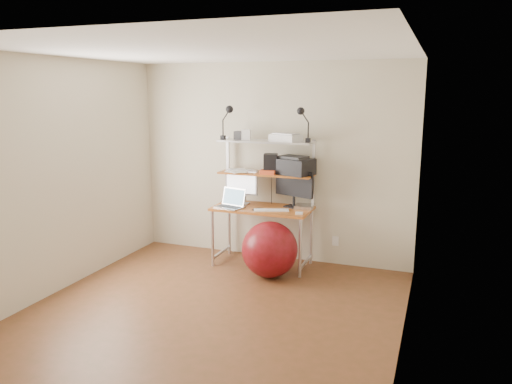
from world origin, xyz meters
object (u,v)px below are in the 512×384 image
Objects in this scene: laptop at (232,203)px; exercise_ball at (270,249)px; monitor_black at (294,185)px; monitor_silver at (242,184)px; printer at (293,166)px.

exercise_ball is (0.58, -0.23, -0.46)m from laptop.
laptop is at bearing -138.86° from monitor_black.
monitor_black reaches higher than exercise_ball.
laptop is at bearing -104.43° from monitor_silver.
laptop is (-0.71, -0.28, -0.22)m from monitor_black.
printer is (0.66, 0.05, 0.27)m from monitor_silver.
monitor_silver reaches higher than exercise_ball.
monitor_black reaches higher than laptop.
laptop is 0.77m from exercise_ball.
exercise_ball is at bearing -42.56° from monitor_silver.
exercise_ball is at bearing -6.75° from laptop.
monitor_black is at bearing 2.66° from monitor_silver.
monitor_black is (0.67, 0.06, 0.02)m from monitor_silver.
monitor_silver is 1.21× the size of laptop.
monitor_black is 0.82× the size of exercise_ball.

